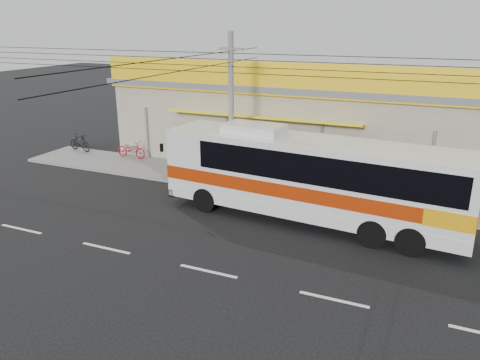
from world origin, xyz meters
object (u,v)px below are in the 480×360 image
object	(u,v)px
coach_bus	(315,175)
utility_pole	(231,62)
motorbike_dark	(80,142)
motorbike_red	(131,149)

from	to	relation	value
coach_bus	utility_pole	bearing A→B (deg)	164.77
coach_bus	motorbike_dark	world-z (taller)	coach_bus
coach_bus	motorbike_red	size ratio (longest dim) A/B	6.35
motorbike_red	utility_pole	world-z (taller)	utility_pole
coach_bus	utility_pole	size ratio (longest dim) A/B	0.35
motorbike_dark	motorbike_red	bearing A→B (deg)	-80.07
coach_bus	motorbike_red	distance (m)	12.62
coach_bus	motorbike_dark	bearing A→B (deg)	169.25
motorbike_dark	utility_pole	size ratio (longest dim) A/B	0.05
coach_bus	utility_pole	world-z (taller)	utility_pole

